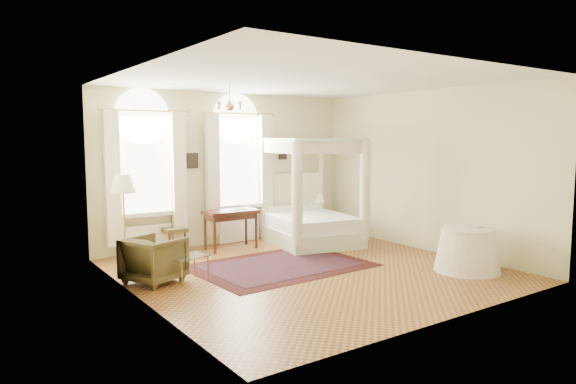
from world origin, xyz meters
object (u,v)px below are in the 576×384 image
object	(u,v)px
canopy_bed	(310,220)
side_table	(467,250)
nightstand	(320,222)
coffee_table	(188,258)
stool	(174,232)
armchair	(154,260)
writing_desk	(231,216)
floor_lamp	(123,189)

from	to	relation	value
canopy_bed	side_table	distance (m)	3.56
nightstand	coffee_table	bearing A→B (deg)	-154.14
stool	armchair	distance (m)	2.20
canopy_bed	armchair	world-z (taller)	canopy_bed
armchair	side_table	size ratio (longest dim) A/B	0.73
stool	armchair	bearing A→B (deg)	-120.43
nightstand	side_table	size ratio (longest dim) A/B	0.50
stool	canopy_bed	bearing A→B (deg)	-16.79
canopy_bed	writing_desk	distance (m)	1.80
stool	side_table	xyz separation A→B (m)	(3.64, -4.32, -0.05)
armchair	floor_lamp	size ratio (longest dim) A/B	0.49
canopy_bed	side_table	bearing A→B (deg)	-76.79
stool	floor_lamp	distance (m)	1.83
writing_desk	stool	bearing A→B (deg)	160.98
nightstand	side_table	xyz separation A→B (m)	(-0.14, -4.32, 0.10)
stool	floor_lamp	bearing A→B (deg)	-145.80
writing_desk	canopy_bed	bearing A→B (deg)	-15.33
stool	coffee_table	world-z (taller)	stool
canopy_bed	writing_desk	size ratio (longest dim) A/B	2.18
coffee_table	floor_lamp	size ratio (longest dim) A/B	0.41
canopy_bed	writing_desk	bearing A→B (deg)	164.67
canopy_bed	coffee_table	world-z (taller)	canopy_bed
stool	floor_lamp	size ratio (longest dim) A/B	0.30
nightstand	writing_desk	size ratio (longest dim) A/B	0.51
canopy_bed	coffee_table	size ratio (longest dim) A/B	3.44
canopy_bed	stool	xyz separation A→B (m)	(-2.83, 0.85, -0.10)
writing_desk	coffee_table	xyz separation A→B (m)	(-1.73, -1.76, -0.33)
armchair	side_table	world-z (taller)	side_table
canopy_bed	nightstand	xyz separation A→B (m)	(0.95, 0.85, -0.25)
canopy_bed	coffee_table	distance (m)	3.69
writing_desk	stool	world-z (taller)	writing_desk
coffee_table	canopy_bed	bearing A→B (deg)	20.35
floor_lamp	stool	bearing A→B (deg)	34.20
stool	floor_lamp	xyz separation A→B (m)	(-1.26, -0.85, 1.02)
writing_desk	armchair	distance (m)	2.70
nightstand	armchair	distance (m)	5.25
stool	armchair	world-z (taller)	armchair
armchair	coffee_table	size ratio (longest dim) A/B	1.18
stool	nightstand	bearing A→B (deg)	0.00
nightstand	floor_lamp	size ratio (longest dim) A/B	0.33
coffee_table	side_table	world-z (taller)	side_table
writing_desk	coffee_table	size ratio (longest dim) A/B	1.58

